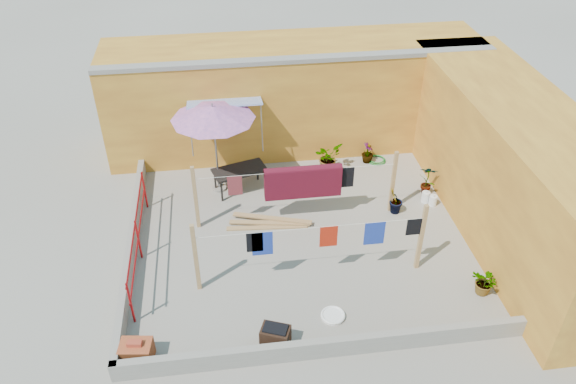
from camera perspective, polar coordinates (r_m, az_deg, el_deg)
The scene contains 21 objects.
ground at distance 13.97m, azimuth 1.29°, elevation -4.66°, with size 80.00×80.00×0.00m, color #9E998E.
wall_back at distance 17.06m, azimuth 0.59°, elevation 9.86°, with size 11.00×3.27×3.21m.
wall_right at distance 14.63m, azimuth 21.96°, elevation 2.25°, with size 2.40×9.00×3.20m, color gold.
parapet_front at distance 11.35m, azimuth 4.18°, elevation -15.46°, with size 8.30×0.16×0.44m, color gray.
parapet_left at distance 13.91m, azimuth -15.62°, elevation -5.27°, with size 0.16×7.30×0.44m, color gray.
red_railing at distance 13.41m, azimuth -15.06°, elevation -4.14°, with size 0.05×4.20×1.10m.
clothesline_rig at distance 13.74m, azimuth 1.60°, elevation 0.25°, with size 5.09×2.35×1.80m.
patio_umbrella at distance 14.51m, azimuth -7.65°, elevation 7.94°, with size 2.70×2.70×2.63m.
outdoor_table at distance 15.31m, azimuth -4.94°, elevation 2.09°, with size 1.57×1.08×0.67m.
brick_stack at distance 11.61m, azimuth -15.13°, elevation -15.43°, with size 0.67×0.52×0.54m.
lumber_pile at distance 14.32m, azimuth -1.88°, elevation -3.14°, with size 2.19×0.77×0.13m.
brazier at distance 11.45m, azimuth -1.28°, elevation -14.47°, with size 0.66×0.56×0.51m.
white_basin at distance 12.11m, azimuth 4.58°, elevation -12.40°, with size 0.52×0.52×0.09m.
water_jug_a at distance 15.50m, azimuth 13.80°, elevation -0.49°, with size 0.22×0.22×0.35m.
water_jug_b at distance 15.43m, azimuth 14.50°, elevation -0.84°, with size 0.21×0.21×0.33m.
green_hose at distance 17.02m, azimuth 8.99°, elevation 3.25°, with size 0.55×0.55×0.08m.
plant_back_a at distance 16.25m, azimuth 4.07°, elevation 3.55°, with size 0.76×0.65×0.84m, color #225B1A.
plant_back_b at distance 16.79m, azimuth 8.08°, elevation 3.96°, with size 0.35×0.35×0.62m, color #225B1A.
plant_right_a at distance 15.67m, azimuth 13.99°, elevation 1.27°, with size 0.48×0.32×0.91m, color #225B1A.
plant_right_b at distance 14.77m, azimuth 10.86°, elevation -0.91°, with size 0.43×0.34×0.78m, color #225B1A.
plant_right_c at distance 13.09m, azimuth 19.43°, elevation -8.67°, with size 0.58×0.50×0.64m, color #225B1A.
Camera 1 is at (-1.75, -10.50, 9.04)m, focal length 35.00 mm.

